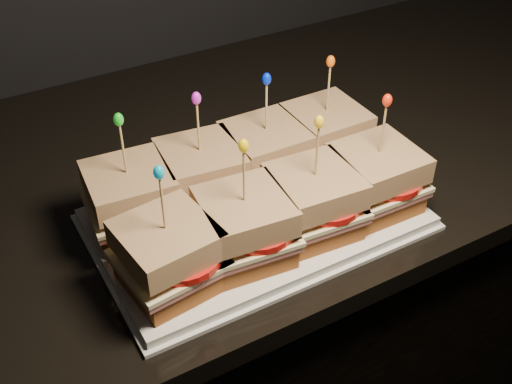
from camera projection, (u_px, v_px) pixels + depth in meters
granite_slab at (55, 214)px, 0.90m from camera, size 2.66×0.69×0.03m
platter at (256, 219)px, 0.86m from camera, size 0.41×0.26×0.02m
platter_rim at (256, 223)px, 0.86m from camera, size 0.43×0.27×0.01m
sandwich_0_bread_bot at (134, 217)px, 0.82m from camera, size 0.11×0.11×0.03m
sandwich_0_ham at (132, 206)px, 0.81m from camera, size 0.12×0.11×0.01m
sandwich_0_cheese at (131, 202)px, 0.81m from camera, size 0.12×0.12×0.01m
sandwich_0_tomato at (141, 197)px, 0.81m from camera, size 0.10×0.10×0.01m
sandwich_0_bread_top at (128, 183)px, 0.79m from camera, size 0.11×0.11×0.03m
sandwich_0_pick at (124, 152)px, 0.76m from camera, size 0.00×0.00×0.09m
sandwich_0_frill at (119, 119)px, 0.73m from camera, size 0.01×0.01×0.02m
sandwich_1_bread_bot at (203, 193)px, 0.86m from camera, size 0.11×0.11×0.03m
sandwich_1_ham at (202, 183)px, 0.85m from camera, size 0.12×0.12×0.01m
sandwich_1_cheese at (202, 179)px, 0.85m from camera, size 0.12×0.12×0.01m
sandwich_1_tomato at (211, 174)px, 0.84m from camera, size 0.10×0.10×0.01m
sandwich_1_bread_top at (200, 161)px, 0.83m from camera, size 0.11×0.11×0.03m
sandwich_1_pick at (198, 130)px, 0.80m from camera, size 0.00×0.00×0.09m
sandwich_1_frill at (196, 98)px, 0.77m from camera, size 0.01×0.01×0.02m
sandwich_2_bread_bot at (266, 172)px, 0.90m from camera, size 0.10×0.10×0.03m
sandwich_2_ham at (266, 162)px, 0.89m from camera, size 0.11×0.11×0.01m
sandwich_2_cheese at (266, 157)px, 0.89m from camera, size 0.11×0.11×0.01m
sandwich_2_tomato at (276, 153)px, 0.88m from camera, size 0.10×0.10×0.01m
sandwich_2_bread_top at (266, 140)px, 0.87m from camera, size 0.10×0.10×0.03m
sandwich_2_pick at (266, 110)px, 0.84m from camera, size 0.00×0.00×0.09m
sandwich_2_frill at (267, 79)px, 0.81m from camera, size 0.01×0.01×0.02m
sandwich_3_bread_bot at (324, 152)px, 0.94m from camera, size 0.10×0.10×0.03m
sandwich_3_ham at (324, 142)px, 0.93m from camera, size 0.11×0.10×0.01m
sandwich_3_cheese at (325, 138)px, 0.92m from camera, size 0.11×0.11×0.01m
sandwich_3_tomato at (334, 133)px, 0.92m from camera, size 0.10×0.10×0.01m
sandwich_3_bread_top at (326, 121)px, 0.91m from camera, size 0.10×0.10×0.03m
sandwich_3_pick at (328, 91)px, 0.88m from camera, size 0.00×0.00×0.09m
sandwich_3_frill at (331, 61)px, 0.85m from camera, size 0.01×0.01×0.02m
sandwich_4_bread_bot at (171, 274)px, 0.74m from camera, size 0.11×0.11×0.03m
sandwich_4_ham at (169, 263)px, 0.73m from camera, size 0.12×0.12×0.01m
sandwich_4_cheese at (169, 258)px, 0.73m from camera, size 0.12×0.12×0.01m
sandwich_4_tomato at (180, 253)px, 0.72m from camera, size 0.10×0.10×0.01m
sandwich_4_bread_top at (167, 239)px, 0.71m from camera, size 0.11×0.11×0.03m
sandwich_4_pick at (163, 207)px, 0.68m from camera, size 0.00×0.00×0.09m
sandwich_4_frill at (159, 172)px, 0.65m from camera, size 0.01×0.01×0.02m
sandwich_5_bread_bot at (245, 245)px, 0.78m from camera, size 0.11×0.11×0.03m
sandwich_5_ham at (245, 234)px, 0.77m from camera, size 0.12×0.12×0.01m
sandwich_5_cheese at (245, 230)px, 0.77m from camera, size 0.12×0.12×0.01m
sandwich_5_tomato at (256, 225)px, 0.76m from camera, size 0.10×0.10×0.01m
sandwich_5_bread_top at (244, 211)px, 0.75m from camera, size 0.11×0.11×0.03m
sandwich_5_pick at (244, 179)px, 0.72m from camera, size 0.00×0.00×0.09m
sandwich_5_frill at (243, 146)px, 0.69m from camera, size 0.01×0.01×0.02m
sandwich_6_bread_bot at (312, 219)px, 0.82m from camera, size 0.11×0.11×0.03m
sandwich_6_ham at (313, 209)px, 0.81m from camera, size 0.12×0.11×0.01m
sandwich_6_cheese at (313, 204)px, 0.81m from camera, size 0.12×0.11×0.01m
sandwich_6_tomato at (324, 199)px, 0.80m from camera, size 0.10×0.10×0.01m
sandwich_6_bread_top at (315, 186)px, 0.79m from camera, size 0.11×0.11×0.03m
sandwich_6_pick at (317, 154)px, 0.76m from camera, size 0.00×0.00×0.09m
sandwich_6_frill at (319, 122)px, 0.73m from camera, size 0.01×0.01×0.02m
sandwich_7_bread_bot at (374, 196)px, 0.86m from camera, size 0.10×0.10×0.03m
sandwich_7_ham at (375, 185)px, 0.85m from camera, size 0.11×0.11×0.01m
sandwich_7_cheese at (376, 181)px, 0.84m from camera, size 0.11×0.11×0.01m
sandwich_7_tomato at (386, 176)px, 0.84m from camera, size 0.10×0.10×0.01m
sandwich_7_bread_top at (378, 163)px, 0.83m from camera, size 0.10×0.10×0.03m
sandwich_7_pick at (383, 132)px, 0.80m from camera, size 0.00×0.00×0.09m
sandwich_7_frill at (387, 100)px, 0.77m from camera, size 0.01×0.01×0.02m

